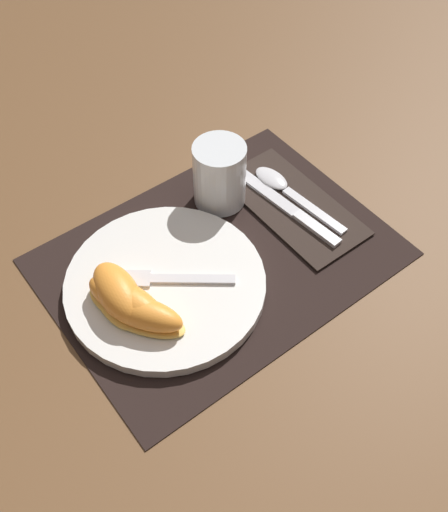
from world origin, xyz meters
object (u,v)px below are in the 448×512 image
Objects in this scene: juice_glass at (220,178)px; citrus_wedge_1 at (127,302)px; spoon at (283,187)px; plate at (164,282)px; knife at (289,208)px; citrus_wedge_2 at (143,314)px; fork at (156,279)px; citrus_wedge_0 at (118,293)px.

juice_glass is 0.25m from citrus_wedge_1.
citrus_wedge_1 is at bearing -170.05° from spoon.
plate is 2.67× the size of juice_glass.
knife is 1.72× the size of citrus_wedge_2.
fork is (-0.26, -0.04, 0.01)m from spoon.
knife is 0.04m from spoon.
plate is 2.28× the size of citrus_wedge_2.
fork is 1.19× the size of citrus_wedge_1.
citrus_wedge_1 reaches higher than citrus_wedge_2.
juice_glass reaches higher than citrus_wedge_1.
plate is at bearing -25.88° from fork.
juice_glass reaches higher than citrus_wedge_2.
juice_glass reaches higher than fork.
spoon is 0.26m from fork.
juice_glass reaches higher than plate.
juice_glass is at bearing 30.17° from citrus_wedge_2.
knife is 1.56× the size of citrus_wedge_1.
spoon is 0.32m from citrus_wedge_0.
fork is at bearing -154.21° from juice_glass.
fork is at bearing 154.12° from plate.
spoon is at bearing -26.53° from juice_glass.
fork is at bearing 1.48° from citrus_wedge_0.
citrus_wedge_1 reaches higher than spoon.
citrus_wedge_2 reaches higher than fork.
knife is at bearing 8.54° from citrus_wedge_2.
plate is 0.01m from fork.
citrus_wedge_1 reaches higher than knife.
citrus_wedge_2 is at bearing -164.99° from spoon.
citrus_wedge_2 is at bearing -78.74° from citrus_wedge_0.
juice_glass is 0.25m from citrus_wedge_2.
citrus_wedge_0 is (-0.23, -0.08, -0.01)m from juice_glass.
fork is 0.06m from citrus_wedge_0.
fork is at bearing 42.63° from citrus_wedge_2.
fork is at bearing 17.77° from citrus_wedge_1.
plate is 1.74× the size of fork.
citrus_wedge_2 is (0.01, -0.03, -0.00)m from citrus_wedge_1.
juice_glass reaches higher than knife.
juice_glass is (0.16, 0.09, 0.04)m from plate.
spoon is (0.25, 0.04, -0.00)m from plate.
knife is 0.29m from citrus_wedge_2.
spoon is 0.32m from citrus_wedge_1.
knife is at bearing -51.04° from juice_glass.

